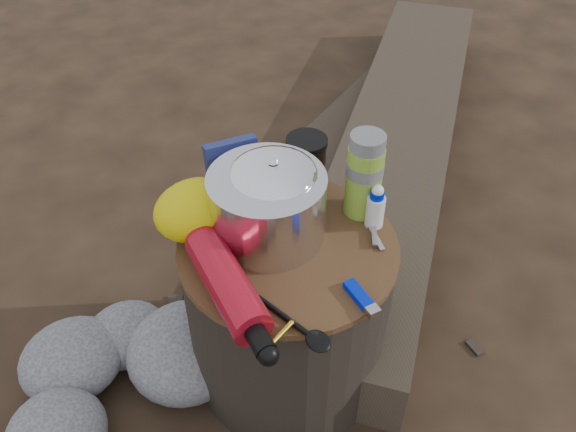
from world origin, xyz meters
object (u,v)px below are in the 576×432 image
log_main (398,144)px  travel_mug (306,164)px  stump (288,310)px  fuel_bottle (228,284)px  thermos (364,175)px  camping_pot (274,196)px

log_main → travel_mug: (-0.61, -0.35, 0.38)m
stump → fuel_bottle: 0.29m
fuel_bottle → thermos: 0.36m
camping_pot → thermos: bearing=-15.8°
stump → camping_pot: bearing=85.7°
stump → camping_pot: camping_pot is taller
stump → travel_mug: bearing=45.9°
stump → fuel_bottle: (-0.16, -0.06, 0.24)m
thermos → camping_pot: bearing=164.2°
camping_pot → thermos: (0.18, -0.05, 0.01)m
stump → fuel_bottle: size_ratio=1.44×
log_main → travel_mug: 0.80m
camping_pot → travel_mug: 0.15m
log_main → thermos: size_ratio=10.60×
log_main → thermos: bearing=-90.5°
thermos → travel_mug: size_ratio=1.48×
stump → thermos: size_ratio=2.36×
log_main → fuel_bottle: bearing=-100.2°
stump → thermos: bearing=2.5°
thermos → fuel_bottle: bearing=-169.2°
log_main → fuel_bottle: fuel_bottle is taller
camping_pot → travel_mug: bearing=30.6°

